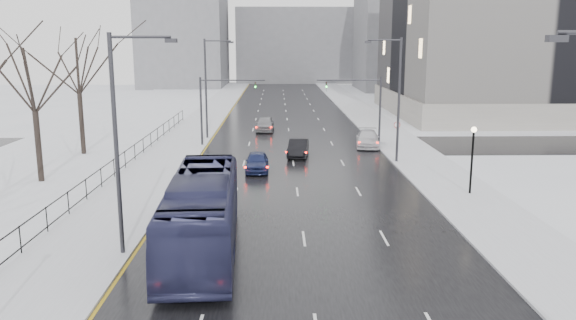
{
  "coord_description": "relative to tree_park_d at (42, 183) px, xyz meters",
  "views": [
    {
      "loc": [
        -1.32,
        -4.42,
        9.52
      ],
      "look_at": [
        -0.64,
        29.37,
        2.5
      ],
      "focal_mm": 35.0,
      "sensor_mm": 36.0,
      "label": 1
    }
  ],
  "objects": [
    {
      "name": "sedan_center_near",
      "position": [
        14.97,
        3.12,
        0.77
      ],
      "size": [
        1.75,
        4.29,
        1.46
      ],
      "primitive_type": "imported",
      "rotation": [
        0.0,
        0.0,
        0.01
      ],
      "color": "#1A234F",
      "rests_on": "road"
    },
    {
      "name": "sedan_right_far",
      "position": [
        25.0,
        13.26,
        0.79
      ],
      "size": [
        2.77,
        5.41,
        1.5
      ],
      "primitive_type": "imported",
      "rotation": [
        0.0,
        0.0,
        -0.13
      ],
      "color": "silver",
      "rests_on": "road"
    },
    {
      "name": "lamppost_r_mid",
      "position": [
        28.8,
        -4.0,
        2.94
      ],
      "size": [
        0.36,
        0.36,
        4.28
      ],
      "color": "black",
      "rests_on": "sidewalk_right"
    },
    {
      "name": "streetlight_r_mid",
      "position": [
        25.97,
        6.0,
        5.62
      ],
      "size": [
        2.95,
        0.25,
        10.0
      ],
      "color": "#2D2D33",
      "rests_on": "ground"
    },
    {
      "name": "streetlight_l_near",
      "position": [
        9.63,
        -14.0,
        5.62
      ],
      "size": [
        2.95,
        0.25,
        10.0
      ],
      "color": "#2D2D33",
      "rests_on": "ground"
    },
    {
      "name": "streetlight_l_far",
      "position": [
        9.63,
        18.0,
        5.62
      ],
      "size": [
        2.95,
        0.25,
        10.0
      ],
      "color": "#2D2D33",
      "rests_on": "ground"
    },
    {
      "name": "civic_building",
      "position": [
        52.8,
        38.0,
        11.21
      ],
      "size": [
        41.0,
        31.0,
        24.8
      ],
      "color": "gray",
      "rests_on": "ground"
    },
    {
      "name": "tree_park_d",
      "position": [
        0.0,
        0.0,
        0.0
      ],
      "size": [
        8.75,
        8.75,
        12.5
      ],
      "primitive_type": null,
      "color": "black",
      "rests_on": "ground"
    },
    {
      "name": "iron_fence",
      "position": [
        4.8,
        -4.0,
        0.91
      ],
      "size": [
        0.06,
        70.0,
        1.3
      ],
      "color": "black",
      "rests_on": "sidewalk_left"
    },
    {
      "name": "mast_signal_right",
      "position": [
        25.13,
        14.0,
        4.11
      ],
      "size": [
        6.1,
        0.33,
        6.5
      ],
      "color": "#2D2D33",
      "rests_on": "ground"
    },
    {
      "name": "no_uturn_sign",
      "position": [
        27.0,
        10.0,
        2.3
      ],
      "size": [
        0.6,
        0.06,
        2.7
      ],
      "color": "#2D2D33",
      "rests_on": "sidewalk_right"
    },
    {
      "name": "sidewalk_left",
      "position": [
        7.3,
        26.0,
        0.08
      ],
      "size": [
        5.0,
        150.0,
        0.16
      ],
      "primitive_type": "cube",
      "color": "silver",
      "rests_on": "ground"
    },
    {
      "name": "mast_signal_left",
      "position": [
        10.47,
        14.0,
        4.11
      ],
      "size": [
        6.1,
        0.33,
        6.5
      ],
      "color": "#2D2D33",
      "rests_on": "ground"
    },
    {
      "name": "sedan_right_near",
      "position": [
        18.3,
        8.72,
        0.78
      ],
      "size": [
        2.08,
        4.64,
        1.48
      ],
      "primitive_type": "imported",
      "rotation": [
        0.0,
        0.0,
        -0.12
      ],
      "color": "black",
      "rests_on": "road"
    },
    {
      "name": "bldg_far_center",
      "position": [
        21.8,
        106.0,
        9.0
      ],
      "size": [
        30.0,
        18.0,
        18.0
      ],
      "primitive_type": "cube",
      "color": "slate",
      "rests_on": "ground"
    },
    {
      "name": "road",
      "position": [
        17.8,
        26.0,
        0.02
      ],
      "size": [
        16.0,
        150.0,
        0.04
      ],
      "primitive_type": "cube",
      "color": "black",
      "rests_on": "ground"
    },
    {
      "name": "sidewalk_right",
      "position": [
        28.3,
        26.0,
        0.08
      ],
      "size": [
        5.0,
        150.0,
        0.16
      ],
      "primitive_type": "cube",
      "color": "silver",
      "rests_on": "ground"
    },
    {
      "name": "sedan_center_far",
      "position": [
        15.18,
        23.09,
        0.84
      ],
      "size": [
        2.13,
        4.8,
        1.61
      ],
      "primitive_type": "imported",
      "rotation": [
        0.0,
        0.0,
        -0.05
      ],
      "color": "gray",
      "rests_on": "road"
    },
    {
      "name": "bus",
      "position": [
        13.0,
        -13.35,
        1.83
      ],
      "size": [
        3.67,
        12.96,
        3.57
      ],
      "primitive_type": "imported",
      "rotation": [
        0.0,
        0.0,
        0.05
      ],
      "color": "#282A4F",
      "rests_on": "road"
    },
    {
      "name": "park_strip",
      "position": [
        -2.2,
        26.0,
        0.06
      ],
      "size": [
        14.0,
        150.0,
        0.12
      ],
      "primitive_type": "cube",
      "color": "white",
      "rests_on": "ground"
    },
    {
      "name": "bldg_far_left",
      "position": [
        -4.2,
        91.0,
        14.0
      ],
      "size": [
        18.0,
        22.0,
        28.0
      ],
      "primitive_type": "cube",
      "color": "slate",
      "rests_on": "ground"
    },
    {
      "name": "cross_road",
      "position": [
        17.8,
        14.0,
        0.02
      ],
      "size": [
        130.0,
        10.0,
        0.04
      ],
      "primitive_type": "cube",
      "color": "black",
      "rests_on": "ground"
    },
    {
      "name": "tree_park_e",
      "position": [
        -0.4,
        10.0,
        0.0
      ],
      "size": [
        9.45,
        9.45,
        13.5
      ],
      "primitive_type": null,
      "color": "black",
      "rests_on": "ground"
    },
    {
      "name": "bldg_far_right",
      "position": [
        45.8,
        81.0,
        11.0
      ],
      "size": [
        24.0,
        20.0,
        22.0
      ],
      "primitive_type": "cube",
      "color": "slate",
      "rests_on": "ground"
    }
  ]
}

